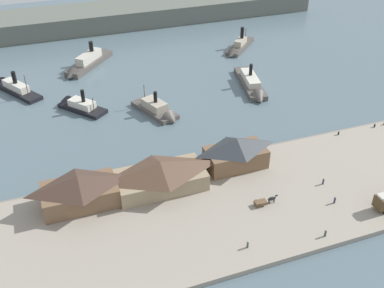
% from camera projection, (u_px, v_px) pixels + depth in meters
% --- Properties ---
extents(ground_plane, '(320.00, 320.00, 0.00)m').
position_uv_depth(ground_plane, '(213.00, 152.00, 118.95)').
color(ground_plane, slate).
extents(quay_promenade, '(110.00, 36.00, 1.20)m').
position_uv_depth(quay_promenade, '(250.00, 202.00, 101.36)').
color(quay_promenade, '#9E9384').
rests_on(quay_promenade, ground).
extents(seawall_edge, '(110.00, 0.80, 1.00)m').
position_uv_depth(seawall_edge, '(219.00, 158.00, 115.85)').
color(seawall_edge, gray).
rests_on(seawall_edge, ground).
extents(ferry_shed_central_terminal, '(16.56, 9.84, 7.52)m').
position_uv_depth(ferry_shed_central_terminal, '(79.00, 190.00, 97.98)').
color(ferry_shed_central_terminal, brown).
rests_on(ferry_shed_central_terminal, quay_promenade).
extents(ferry_shed_east_terminal, '(20.87, 10.58, 7.27)m').
position_uv_depth(ferry_shed_east_terminal, '(160.00, 174.00, 102.77)').
color(ferry_shed_east_terminal, '#998466').
rests_on(ferry_shed_east_terminal, quay_promenade).
extents(ferry_shed_west_terminal, '(14.91, 8.43, 7.94)m').
position_uv_depth(ferry_shed_west_terminal, '(236.00, 152.00, 109.70)').
color(ferry_shed_west_terminal, brown).
rests_on(ferry_shed_west_terminal, quay_promenade).
extents(horse_cart, '(5.56, 1.64, 1.87)m').
position_uv_depth(horse_cart, '(265.00, 201.00, 99.25)').
color(horse_cart, brown).
rests_on(horse_cart, quay_promenade).
extents(pedestrian_walking_east, '(0.43, 0.43, 1.76)m').
position_uv_depth(pedestrian_walking_east, '(325.00, 233.00, 91.12)').
color(pedestrian_walking_east, '#3D4C42').
rests_on(pedestrian_walking_east, quay_promenade).
extents(pedestrian_near_east_shed, '(0.42, 0.42, 1.70)m').
position_uv_depth(pedestrian_near_east_shed, '(323.00, 181.00, 105.29)').
color(pedestrian_near_east_shed, '#33384C').
rests_on(pedestrian_near_east_shed, quay_promenade).
extents(pedestrian_walking_west, '(0.42, 0.42, 1.69)m').
position_uv_depth(pedestrian_walking_west, '(248.00, 245.00, 88.56)').
color(pedestrian_walking_west, '#3D4C42').
rests_on(pedestrian_walking_west, quay_promenade).
extents(pedestrian_near_cart, '(0.44, 0.44, 1.78)m').
position_uv_depth(pedestrian_near_cart, '(335.00, 200.00, 99.67)').
color(pedestrian_near_cart, '#33384C').
rests_on(pedestrian_near_cart, quay_promenade).
extents(mooring_post_center_east, '(0.44, 0.44, 0.90)m').
position_uv_depth(mooring_post_center_east, '(339.00, 133.00, 123.61)').
color(mooring_post_center_east, black).
rests_on(mooring_post_center_east, quay_promenade).
extents(mooring_post_east, '(0.44, 0.44, 0.90)m').
position_uv_depth(mooring_post_east, '(375.00, 126.00, 126.98)').
color(mooring_post_east, black).
rests_on(mooring_post_east, quay_promenade).
extents(ferry_outer_harbor, '(10.57, 26.45, 9.31)m').
position_uv_depth(ferry_outer_harbor, '(252.00, 86.00, 148.96)').
color(ferry_outer_harbor, '#514C47').
rests_on(ferry_outer_harbor, ground).
extents(ferry_moored_east, '(18.94, 19.10, 9.64)m').
position_uv_depth(ferry_moored_east, '(238.00, 47.00, 177.83)').
color(ferry_moored_east, '#514C47').
rests_on(ferry_moored_east, ground).
extents(ferry_mid_harbor, '(14.75, 16.38, 8.89)m').
position_uv_depth(ferry_mid_harbor, '(77.00, 105.00, 138.20)').
color(ferry_mid_harbor, black).
rests_on(ferry_mid_harbor, ground).
extents(ferry_approaching_west, '(16.32, 22.66, 9.60)m').
position_uv_depth(ferry_approaching_west, '(12.00, 87.00, 148.67)').
color(ferry_approaching_west, black).
rests_on(ferry_approaching_west, ground).
extents(ferry_approaching_east, '(11.88, 18.93, 9.44)m').
position_uv_depth(ferry_approaching_east, '(159.00, 111.00, 134.72)').
color(ferry_approaching_east, '#514C47').
rests_on(ferry_approaching_east, ground).
extents(ferry_departing_north, '(21.16, 22.86, 9.98)m').
position_uv_depth(ferry_departing_north, '(86.00, 64.00, 162.98)').
color(ferry_departing_north, '#514C47').
rests_on(ferry_departing_north, ground).
extents(far_headland, '(180.00, 24.00, 8.00)m').
position_uv_depth(far_headland, '(122.00, 15.00, 203.02)').
color(far_headland, '#60665B').
rests_on(far_headland, ground).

